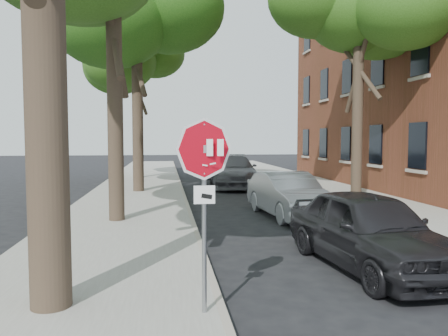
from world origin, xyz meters
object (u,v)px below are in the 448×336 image
at_px(tree_right, 358,11).
at_px(tree_far, 139,59).
at_px(car_c, 233,171).
at_px(tree_mid_b, 136,12).
at_px(car_b, 288,195).
at_px(car_d, 225,166).
at_px(stop_sign, 204,177).
at_px(car_a, 369,229).

bearing_deg(tree_right, tree_far, 128.34).
xyz_separation_m(tree_far, car_c, (4.89, -5.06, -6.40)).
relative_size(tree_mid_b, tree_right, 1.11).
height_order(car_b, car_c, car_c).
bearing_deg(tree_mid_b, car_b, -52.95).
bearing_deg(tree_far, tree_mid_b, -87.56).
bearing_deg(car_d, tree_mid_b, -117.23).
distance_m(tree_right, car_c, 9.53).
bearing_deg(car_b, car_c, 87.35).
distance_m(tree_right, car_b, 7.80).
bearing_deg(car_b, tree_far, 105.81).
bearing_deg(tree_right, car_d, 106.10).
xyz_separation_m(tree_mid_b, tree_right, (8.40, -4.01, -0.78)).
relative_size(tree_far, car_c, 1.66).
distance_m(tree_mid_b, car_d, 11.72).
xyz_separation_m(stop_sign, car_d, (3.30, 21.84, -1.22)).
relative_size(car_b, car_c, 0.76).
height_order(tree_right, car_b, tree_right).
bearing_deg(tree_far, car_d, 7.55).
bearing_deg(car_c, stop_sign, -96.94).
height_order(tree_right, car_c, tree_right).
bearing_deg(tree_mid_b, car_d, 56.85).
xyz_separation_m(tree_mid_b, car_c, (4.60, 1.93, -7.18)).
xyz_separation_m(tree_right, car_a, (-3.38, -8.12, -6.47)).
bearing_deg(tree_right, car_a, -112.59).
height_order(tree_far, car_d, tree_far).
relative_size(tree_right, car_d, 1.78).
relative_size(stop_sign, tree_far, 0.28).
distance_m(stop_sign, tree_mid_b, 15.48).
height_order(tree_far, car_c, tree_far).
relative_size(car_b, car_d, 0.81).
bearing_deg(car_a, car_b, 83.81).
xyz_separation_m(car_b, car_d, (0.00, 14.35, 0.03)).
bearing_deg(car_b, tree_mid_b, 121.56).
distance_m(tree_far, car_c, 9.51).
bearing_deg(tree_far, car_b, -68.69).
bearing_deg(tree_far, car_a, -74.45).
distance_m(tree_far, tree_right, 14.02).
bearing_deg(tree_mid_b, tree_far, 92.44).
bearing_deg(car_d, car_c, -88.32).
height_order(car_b, car_d, car_d).
xyz_separation_m(tree_mid_b, car_a, (5.02, -12.13, -7.26)).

